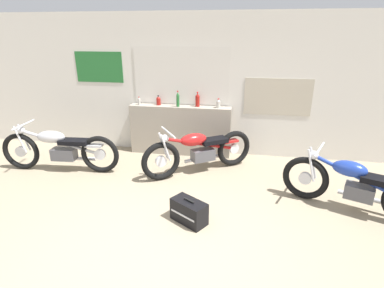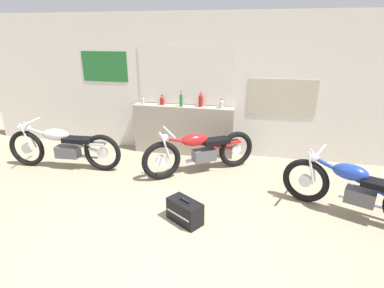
# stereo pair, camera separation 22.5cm
# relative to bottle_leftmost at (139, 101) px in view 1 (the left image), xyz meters

# --- Properties ---
(ground_plane) EXTENTS (24.00, 24.00, 0.00)m
(ground_plane) POSITION_rel_bottle_leftmost_xyz_m (1.24, -3.16, -1.09)
(ground_plane) COLOR gray
(wall_back) EXTENTS (10.00, 0.07, 2.80)m
(wall_back) POSITION_rel_bottle_leftmost_xyz_m (1.24, 0.20, 0.31)
(wall_back) COLOR silver
(wall_back) RESTS_ON ground_plane
(sill_counter) EXTENTS (2.07, 0.28, 1.02)m
(sill_counter) POSITION_rel_bottle_leftmost_xyz_m (0.85, 0.02, -0.58)
(sill_counter) COLOR gray
(sill_counter) RESTS_ON ground_plane
(bottle_leftmost) EXTENTS (0.06, 0.06, 0.17)m
(bottle_leftmost) POSITION_rel_bottle_leftmost_xyz_m (0.00, 0.00, 0.00)
(bottle_leftmost) COLOR #B7B2A8
(bottle_leftmost) RESTS_ON sill_counter
(bottle_left_center) EXTENTS (0.09, 0.09, 0.20)m
(bottle_left_center) POSITION_rel_bottle_leftmost_xyz_m (0.40, 0.05, 0.01)
(bottle_left_center) COLOR maroon
(bottle_left_center) RESTS_ON sill_counter
(bottle_center) EXTENTS (0.06, 0.06, 0.32)m
(bottle_center) POSITION_rel_bottle_leftmost_xyz_m (0.82, -0.02, 0.07)
(bottle_center) COLOR #23662D
(bottle_center) RESTS_ON sill_counter
(bottle_right_center) EXTENTS (0.08, 0.08, 0.29)m
(bottle_right_center) POSITION_rel_bottle_leftmost_xyz_m (1.20, 0.05, 0.06)
(bottle_right_center) COLOR maroon
(bottle_right_center) RESTS_ON sill_counter
(bottle_rightmost) EXTENTS (0.08, 0.08, 0.18)m
(bottle_rightmost) POSITION_rel_bottle_leftmost_xyz_m (1.62, 0.02, 0.01)
(bottle_rightmost) COLOR #B7B2A8
(bottle_rightmost) RESTS_ON sill_counter
(motorcycle_red) EXTENTS (1.84, 1.29, 0.87)m
(motorcycle_red) POSITION_rel_bottle_leftmost_xyz_m (1.38, -0.83, -0.68)
(motorcycle_red) COLOR black
(motorcycle_red) RESTS_ON ground_plane
(motorcycle_silver) EXTENTS (2.21, 0.64, 0.88)m
(motorcycle_silver) POSITION_rel_bottle_leftmost_xyz_m (-1.14, -1.19, -0.67)
(motorcycle_silver) COLOR black
(motorcycle_silver) RESTS_ON ground_plane
(motorcycle_blue) EXTENTS (1.89, 0.95, 0.85)m
(motorcycle_blue) POSITION_rel_bottle_leftmost_xyz_m (3.71, -1.74, -0.68)
(motorcycle_blue) COLOR black
(motorcycle_blue) RESTS_ON ground_plane
(hard_case_black) EXTENTS (0.55, 0.47, 0.34)m
(hard_case_black) POSITION_rel_bottle_leftmost_xyz_m (1.46, -2.39, -0.93)
(hard_case_black) COLOR black
(hard_case_black) RESTS_ON ground_plane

